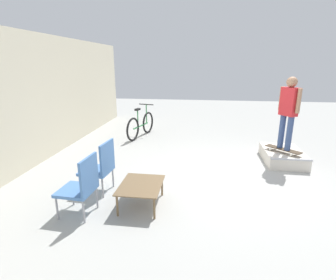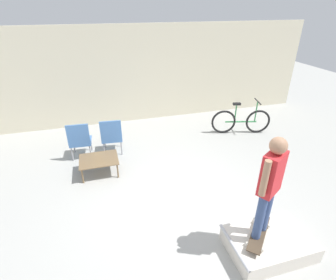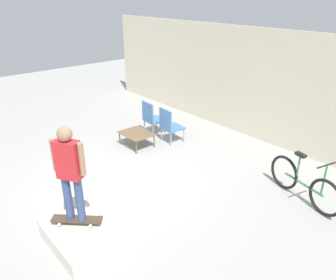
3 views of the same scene
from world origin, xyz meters
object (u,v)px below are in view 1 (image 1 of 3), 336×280
at_px(person_skater, 289,108).
at_px(bicycle, 141,125).
at_px(patio_chair_right, 101,165).
at_px(patio_chair_left, 82,184).
at_px(skate_ramp_box, 283,156).
at_px(coffee_table, 141,186).
at_px(skateboard_on_ramp, 283,149).

xyz_separation_m(person_skater, bicycle, (1.92, 3.88, -0.97)).
bearing_deg(patio_chair_right, patio_chair_left, 5.12).
relative_size(skate_ramp_box, patio_chair_left, 1.33).
xyz_separation_m(person_skater, coffee_table, (-2.28, 2.88, -1.01)).
distance_m(skate_ramp_box, patio_chair_right, 4.33).
bearing_deg(patio_chair_left, bicycle, -174.36).
bearing_deg(coffee_table, person_skater, -51.62).
height_order(skateboard_on_ramp, bicycle, bicycle).
distance_m(skate_ramp_box, skateboard_on_ramp, 0.30).
relative_size(skateboard_on_ramp, patio_chair_right, 0.76).
distance_m(skateboard_on_ramp, person_skater, 0.98).
distance_m(patio_chair_right, bicycle, 3.82).
bearing_deg(skateboard_on_ramp, patio_chair_left, 80.19).
relative_size(coffee_table, patio_chair_left, 0.88).
height_order(patio_chair_right, bicycle, bicycle).
height_order(person_skater, coffee_table, person_skater).
xyz_separation_m(skate_ramp_box, person_skater, (-0.18, 0.06, 1.21)).
height_order(patio_chair_left, patio_chair_right, same).
distance_m(skate_ramp_box, person_skater, 1.22).
xyz_separation_m(skateboard_on_ramp, patio_chair_right, (-1.90, 3.72, 0.15)).
distance_m(skateboard_on_ramp, patio_chair_right, 4.18).
relative_size(skateboard_on_ramp, patio_chair_left, 0.76).
distance_m(skate_ramp_box, coffee_table, 3.84).
relative_size(person_skater, patio_chair_right, 1.69).
bearing_deg(patio_chair_left, skateboard_on_ramp, 129.35).
relative_size(patio_chair_right, bicycle, 0.57).
height_order(coffee_table, patio_chair_left, patio_chair_left).
xyz_separation_m(person_skater, patio_chair_left, (-2.68, 3.72, -0.83)).
height_order(coffee_table, patio_chair_right, patio_chair_right).
bearing_deg(patio_chair_left, person_skater, 129.35).
relative_size(skate_ramp_box, skateboard_on_ramp, 1.76).
bearing_deg(coffee_table, bicycle, 13.45).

